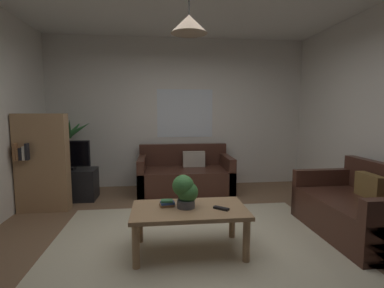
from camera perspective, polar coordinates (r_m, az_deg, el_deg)
floor at (r=3.40m, az=0.61°, el=-18.65°), size 4.82×4.93×0.02m
rug at (r=3.22m, az=1.08°, el=-19.93°), size 3.13×2.71×0.01m
wall_back at (r=5.56m, az=-2.60°, el=6.13°), size 4.94×0.06×2.79m
window_pane at (r=5.54m, az=-1.40°, el=6.06°), size 1.05×0.01×0.90m
couch_under_window at (r=5.17m, az=-1.38°, el=-6.45°), size 1.62×0.88×0.82m
couch_right_side at (r=3.95m, az=30.06°, el=-11.48°), size 0.88×1.44×0.82m
coffee_table at (r=3.02m, az=-0.54°, el=-13.74°), size 1.16×0.66×0.46m
book_on_table_0 at (r=3.06m, az=-4.99°, el=-11.86°), size 0.16×0.13×0.02m
book_on_table_1 at (r=3.05m, az=-4.85°, el=-11.48°), size 0.15×0.12×0.02m
book_on_table_2 at (r=3.04m, az=-4.99°, el=-11.10°), size 0.12×0.09×0.02m
remote_on_table_0 at (r=2.97m, az=5.76°, el=-12.51°), size 0.15×0.14×0.02m
potted_plant_on_table at (r=2.97m, az=-1.32°, el=-9.15°), size 0.26×0.22×0.33m
tv_stand at (r=5.13m, az=-23.28°, el=-7.36°), size 0.90×0.44×0.50m
tv at (r=5.02m, az=-23.60°, el=-2.00°), size 0.74×0.16×0.47m
potted_palm_corner at (r=5.58m, az=-23.13°, el=-2.62°), size 0.84×0.77×1.35m
bookshelf_corner at (r=4.64m, az=-27.46°, el=-3.27°), size 0.70×0.31×1.40m
pendant_lamp at (r=2.95m, az=-0.59°, el=22.60°), size 0.35×0.35×0.62m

